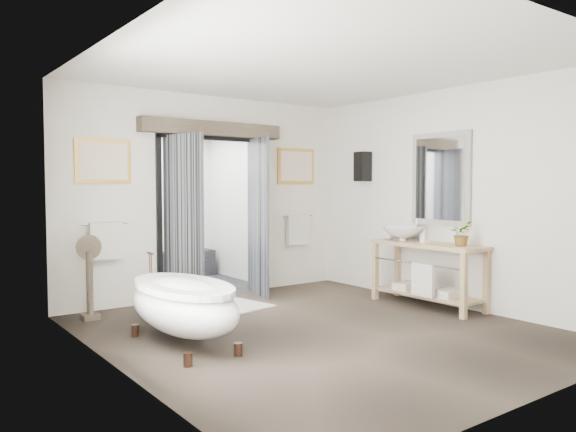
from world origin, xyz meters
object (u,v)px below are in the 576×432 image
(vanity, at_px, (427,269))
(basin, at_px, (403,234))
(clawfoot_tub, at_px, (183,304))
(rug, at_px, (223,308))

(vanity, relative_size, basin, 2.88)
(basin, bearing_deg, clawfoot_tub, -167.70)
(vanity, bearing_deg, rug, 146.82)
(vanity, height_order, basin, basin)
(clawfoot_tub, relative_size, basin, 3.19)
(rug, bearing_deg, vanity, -33.18)
(rug, relative_size, basin, 2.16)
(vanity, distance_m, basin, 0.61)
(clawfoot_tub, height_order, rug, clawfoot_tub)
(vanity, bearing_deg, clawfoot_tub, 175.65)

